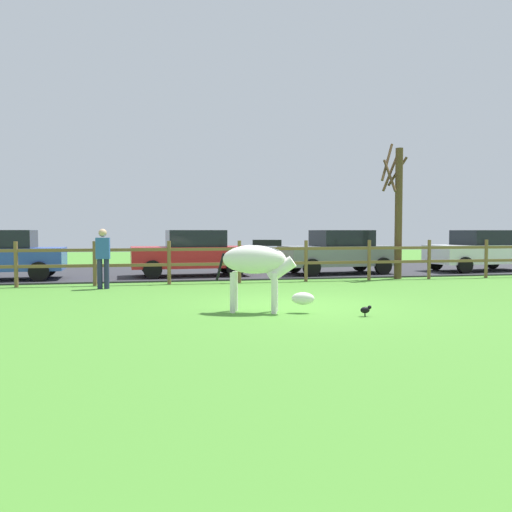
# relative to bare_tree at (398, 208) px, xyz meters

# --- Properties ---
(ground_plane) EXTENTS (60.00, 60.00, 0.00)m
(ground_plane) POSITION_rel_bare_tree_xyz_m (-4.95, -5.29, -2.34)
(ground_plane) COLOR #47842D
(parking_asphalt) EXTENTS (28.00, 7.40, 0.05)m
(parking_asphalt) POSITION_rel_bare_tree_xyz_m (-4.95, 4.01, -2.31)
(parking_asphalt) COLOR #2D2D33
(parking_asphalt) RESTS_ON ground_plane
(paddock_fence) EXTENTS (21.31, 0.11, 1.29)m
(paddock_fence) POSITION_rel_bare_tree_xyz_m (-5.35, -0.29, -1.60)
(paddock_fence) COLOR brown
(paddock_fence) RESTS_ON ground_plane
(bare_tree) EXTENTS (1.05, 1.06, 4.54)m
(bare_tree) POSITION_rel_bare_tree_xyz_m (0.00, 0.00, 0.00)
(bare_tree) COLOR #513A23
(bare_tree) RESTS_ON ground_plane
(zebra) EXTENTS (1.87, 0.88, 1.41)m
(zebra) POSITION_rel_bare_tree_xyz_m (-5.97, -6.02, -1.41)
(zebra) COLOR white
(zebra) RESTS_ON ground_plane
(crow_on_grass) EXTENTS (0.21, 0.10, 0.20)m
(crow_on_grass) POSITION_rel_bare_tree_xyz_m (-4.13, -6.92, -2.21)
(crow_on_grass) COLOR black
(crow_on_grass) RESTS_ON ground_plane
(parked_car_grey) EXTENTS (4.13, 2.16, 1.56)m
(parked_car_grey) POSITION_rel_bare_tree_xyz_m (-1.40, 1.72, -1.49)
(parked_car_grey) COLOR slate
(parked_car_grey) RESTS_ON parking_asphalt
(parked_car_white) EXTENTS (4.13, 2.16, 1.56)m
(parked_car_white) POSITION_rel_bare_tree_xyz_m (4.41, 1.84, -1.49)
(parked_car_white) COLOR white
(parked_car_white) RESTS_ON parking_asphalt
(parked_car_red) EXTENTS (4.09, 2.05, 1.56)m
(parked_car_red) POSITION_rel_bare_tree_xyz_m (-6.61, 1.87, -1.49)
(parked_car_red) COLOR red
(parked_car_red) RESTS_ON parking_asphalt
(visitor_near_fence) EXTENTS (0.37, 0.24, 1.64)m
(visitor_near_fence) POSITION_rel_bare_tree_xyz_m (-9.28, -1.18, -1.43)
(visitor_near_fence) COLOR #232847
(visitor_near_fence) RESTS_ON ground_plane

